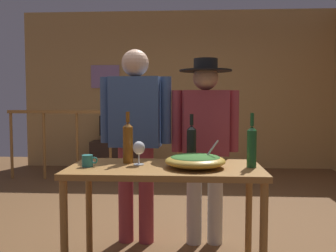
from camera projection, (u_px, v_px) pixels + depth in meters
name	position (u px, v px, depth m)	size (l,w,h in m)	color
ground_plane	(165.00, 228.00, 3.58)	(8.59, 8.59, 0.00)	brown
back_wall	(177.00, 90.00, 6.77)	(5.65, 0.10, 2.84)	tan
framed_picture	(105.00, 77.00, 6.77)	(0.52, 0.03, 0.42)	#9B79A8
stair_railing	(142.00, 135.00, 5.69)	(3.24, 0.10, 1.13)	#9E6B33
tv_console	(117.00, 155.00, 6.57)	(0.90, 0.40, 0.51)	#38281E
flat_screen_tv	(117.00, 126.00, 6.50)	(0.60, 0.12, 0.45)	black
serving_table	(165.00, 179.00, 2.55)	(1.32, 0.65, 0.78)	#9E6B33
salad_bowl	(195.00, 160.00, 2.49)	(0.41, 0.41, 0.21)	gold
wine_glass	(139.00, 149.00, 2.59)	(0.09, 0.09, 0.17)	silver
wine_bottle_dark	(192.00, 142.00, 2.78)	(0.07, 0.07, 0.35)	black
wine_bottle_amber	(128.00, 142.00, 2.67)	(0.07, 0.07, 0.37)	brown
wine_bottle_green	(252.00, 146.00, 2.49)	(0.06, 0.06, 0.37)	#1E5628
mug_teal	(88.00, 161.00, 2.52)	(0.11, 0.07, 0.08)	teal
person_standing_left	(136.00, 129.00, 3.17)	(0.61, 0.25, 1.66)	#9E3842
person_standing_right	(205.00, 136.00, 3.14)	(0.57, 0.44, 1.58)	beige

